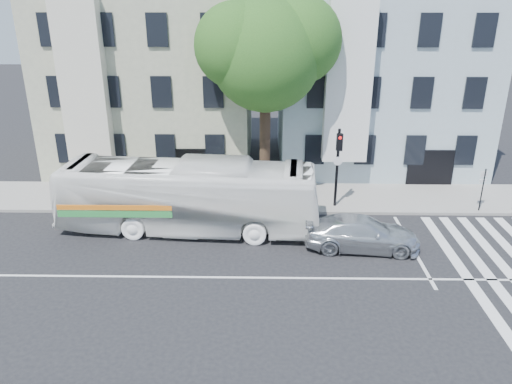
{
  "coord_description": "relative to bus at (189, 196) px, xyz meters",
  "views": [
    {
      "loc": [
        -0.05,
        -16.9,
        10.52
      ],
      "look_at": [
        -0.38,
        3.07,
        2.4
      ],
      "focal_mm": 35.0,
      "sensor_mm": 36.0,
      "label": 1
    }
  ],
  "objects": [
    {
      "name": "bus",
      "position": [
        0.0,
        0.0,
        0.0
      ],
      "size": [
        3.71,
        12.24,
        3.36
      ],
      "primitive_type": "imported",
      "rotation": [
        0.0,
        0.0,
        1.5
      ],
      "color": "white",
      "rests_on": "ground"
    },
    {
      "name": "sedan",
      "position": [
        7.75,
        -1.74,
        -0.96
      ],
      "size": [
        2.39,
        5.09,
        1.44
      ],
      "primitive_type": "imported",
      "rotation": [
        0.0,
        0.0,
        1.49
      ],
      "color": "silver",
      "rests_on": "ground"
    },
    {
      "name": "building_left",
      "position": [
        -3.48,
        10.73,
        3.82
      ],
      "size": [
        12.0,
        10.0,
        11.0
      ],
      "primitive_type": "cube",
      "color": "#9B9D83",
      "rests_on": "ground"
    },
    {
      "name": "street_tree",
      "position": [
        3.58,
        4.46,
        6.15
      ],
      "size": [
        7.3,
        5.9,
        11.1
      ],
      "color": "#2D2116",
      "rests_on": "ground"
    },
    {
      "name": "sidewalk_far",
      "position": [
        3.52,
        3.73,
        -1.61
      ],
      "size": [
        80.0,
        4.0,
        0.15
      ],
      "primitive_type": "cube",
      "color": "gray",
      "rests_on": "ground"
    },
    {
      "name": "building_right",
      "position": [
        10.52,
        10.73,
        3.82
      ],
      "size": [
        12.0,
        10.0,
        11.0
      ],
      "primitive_type": "cube",
      "color": "#A4BAC4",
      "rests_on": "ground"
    },
    {
      "name": "ground",
      "position": [
        3.52,
        -4.27,
        -1.68
      ],
      "size": [
        120.0,
        120.0,
        0.0
      ],
      "primitive_type": "plane",
      "color": "black",
      "rests_on": "ground"
    },
    {
      "name": "far_sign_pole",
      "position": [
        14.37,
        2.11,
        -0.1
      ],
      "size": [
        0.4,
        0.2,
        2.22
      ],
      "rotation": [
        0.0,
        0.0,
        0.26
      ],
      "color": "black",
      "rests_on": "sidewalk_far"
    },
    {
      "name": "traffic_signal",
      "position": [
        7.16,
        2.47,
        1.05
      ],
      "size": [
        0.44,
        0.53,
        4.22
      ],
      "rotation": [
        0.0,
        0.0,
        0.13
      ],
      "color": "black",
      "rests_on": "ground"
    },
    {
      "name": "hedge",
      "position": [
        -0.41,
        2.53,
        -1.18
      ],
      "size": [
        8.18,
        4.02,
        0.7
      ],
      "primitive_type": null,
      "rotation": [
        0.0,
        0.0,
        0.39
      ],
      "color": "#2D591D",
      "rests_on": "sidewalk_far"
    }
  ]
}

